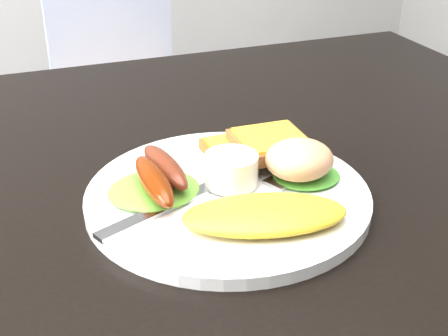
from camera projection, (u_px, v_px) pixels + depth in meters
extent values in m
cube|color=black|center=(114.00, 205.00, 0.64)|extent=(1.20, 0.80, 0.04)
cube|color=tan|center=(126.00, 90.00, 1.73)|extent=(0.39, 0.39, 0.04)
cylinder|color=white|center=(228.00, 196.00, 0.60)|extent=(0.27, 0.27, 0.01)
ellipsoid|color=#59892C|center=(154.00, 190.00, 0.59)|extent=(0.09, 0.08, 0.01)
ellipsoid|color=#369023|center=(306.00, 176.00, 0.62)|extent=(0.07, 0.07, 0.01)
ellipsoid|color=yellow|center=(265.00, 215.00, 0.54)|extent=(0.16, 0.10, 0.02)
ellipsoid|color=#642006|center=(154.00, 181.00, 0.57)|extent=(0.03, 0.10, 0.02)
ellipsoid|color=#623011|center=(165.00, 167.00, 0.60)|extent=(0.03, 0.10, 0.02)
cylinder|color=white|center=(231.00, 170.00, 0.60)|extent=(0.05, 0.05, 0.03)
cube|color=brown|center=(238.00, 151.00, 0.66)|extent=(0.07, 0.07, 0.01)
cube|color=brown|center=(271.00, 144.00, 0.65)|extent=(0.08, 0.08, 0.01)
ellipsoid|color=beige|center=(299.00, 159.00, 0.61)|extent=(0.08, 0.07, 0.04)
cube|color=#ADAFB7|center=(180.00, 201.00, 0.58)|extent=(0.17, 0.08, 0.00)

